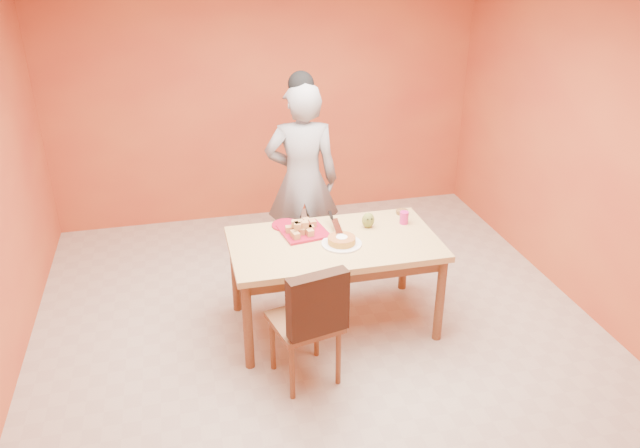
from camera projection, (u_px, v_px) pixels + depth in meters
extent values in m
plane|color=#BEB7A2|center=(323.00, 341.00, 4.89)|extent=(5.00, 5.00, 0.00)
plane|color=#CC612F|center=(266.00, 94.00, 6.49)|extent=(4.50, 0.00, 4.50)
plane|color=#CC612F|center=(608.00, 156.00, 4.78)|extent=(0.00, 5.00, 5.00)
cube|color=tan|center=(334.00, 244.00, 4.80)|extent=(1.60, 0.90, 0.05)
cube|color=brown|center=(334.00, 252.00, 4.83)|extent=(1.48, 0.78, 0.10)
cylinder|color=brown|center=(248.00, 327.00, 4.47)|extent=(0.07, 0.07, 0.71)
cylinder|color=brown|center=(235.00, 273.00, 5.15)|extent=(0.07, 0.07, 0.71)
cylinder|color=brown|center=(440.00, 300.00, 4.78)|extent=(0.07, 0.07, 0.71)
cylinder|color=brown|center=(404.00, 253.00, 5.46)|extent=(0.07, 0.07, 0.71)
imported|color=gray|center=(302.00, 181.00, 5.54)|extent=(0.71, 0.52, 1.79)
cube|color=maroon|center=(304.00, 232.00, 4.91)|extent=(0.39, 0.39, 0.02)
cylinder|color=maroon|center=(286.00, 225.00, 5.02)|extent=(0.24, 0.24, 0.01)
cylinder|color=silver|center=(342.00, 244.00, 4.73)|extent=(0.32, 0.32, 0.01)
cylinder|color=gold|center=(342.00, 240.00, 4.72)|extent=(0.24, 0.24, 0.05)
cube|color=silver|center=(337.00, 226.00, 4.87)|extent=(0.08, 0.28, 0.01)
ellipsoid|color=olive|center=(368.00, 220.00, 4.97)|extent=(0.10, 0.08, 0.13)
cylinder|color=#BE1C74|center=(404.00, 218.00, 5.05)|extent=(0.08, 0.08, 0.10)
cylinder|color=#36200E|center=(402.00, 212.00, 5.23)|extent=(0.12, 0.12, 0.03)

